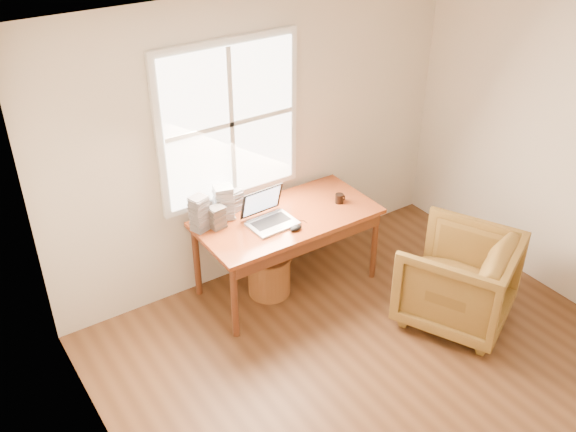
% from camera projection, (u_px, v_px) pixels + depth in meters
% --- Properties ---
extents(room_shell, '(4.04, 4.54, 2.64)m').
position_uv_depth(room_shell, '(425.00, 252.00, 4.13)').
color(room_shell, '#56351D').
rests_on(room_shell, ground).
extents(desk, '(1.60, 0.80, 0.04)m').
position_uv_depth(desk, '(287.00, 218.00, 5.61)').
color(desk, brown).
rests_on(desk, room_shell).
extents(armchair, '(1.17, 1.18, 0.81)m').
position_uv_depth(armchair, '(457.00, 279.00, 5.39)').
color(armchair, brown).
rests_on(armchair, room_shell).
extents(wicker_stool, '(0.48, 0.48, 0.38)m').
position_uv_depth(wicker_stool, '(269.00, 275.00, 5.80)').
color(wicker_stool, brown).
rests_on(wicker_stool, room_shell).
extents(laptop, '(0.43, 0.45, 0.31)m').
position_uv_depth(laptop, '(273.00, 209.00, 5.39)').
color(laptop, '#ADAFB4').
rests_on(laptop, desk).
extents(mouse, '(0.11, 0.07, 0.04)m').
position_uv_depth(mouse, '(296.00, 228.00, 5.39)').
color(mouse, black).
rests_on(mouse, desk).
extents(coffee_mug, '(0.10, 0.10, 0.09)m').
position_uv_depth(coffee_mug, '(339.00, 198.00, 5.77)').
color(coffee_mug, black).
rests_on(coffee_mug, desk).
extents(cd_stack_a, '(0.19, 0.18, 0.31)m').
position_uv_depth(cd_stack_a, '(224.00, 202.00, 5.49)').
color(cd_stack_a, silver).
rests_on(cd_stack_a, desk).
extents(cd_stack_b, '(0.14, 0.12, 0.20)m').
position_uv_depth(cd_stack_b, '(217.00, 217.00, 5.39)').
color(cd_stack_b, '#2A292F').
rests_on(cd_stack_b, desk).
extents(cd_stack_c, '(0.17, 0.16, 0.31)m').
position_uv_depth(cd_stack_c, '(199.00, 213.00, 5.33)').
color(cd_stack_c, '#A1A0AD').
rests_on(cd_stack_c, desk).
extents(cd_stack_d, '(0.18, 0.17, 0.20)m').
position_uv_depth(cd_stack_d, '(232.00, 200.00, 5.64)').
color(cd_stack_d, '#A9ADB4').
rests_on(cd_stack_d, desk).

